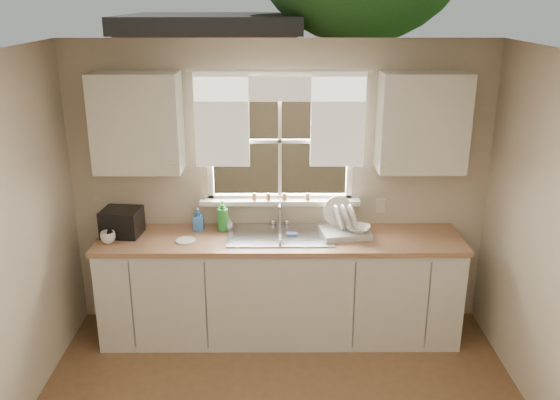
{
  "coord_description": "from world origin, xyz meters",
  "views": [
    {
      "loc": [
        -0.02,
        -2.88,
        2.81
      ],
      "look_at": [
        0.0,
        1.65,
        1.25
      ],
      "focal_mm": 38.0,
      "sensor_mm": 36.0,
      "label": 1
    }
  ],
  "objects_px": {
    "soap_bottle_a": "(223,215)",
    "black_appliance": "(122,222)",
    "dish_rack": "(344,227)",
    "cup": "(108,237)"
  },
  "relations": [
    {
      "from": "cup",
      "to": "black_appliance",
      "type": "bearing_deg",
      "value": 75.99
    },
    {
      "from": "cup",
      "to": "black_appliance",
      "type": "distance_m",
      "value": 0.2
    },
    {
      "from": "dish_rack",
      "to": "soap_bottle_a",
      "type": "height_order",
      "value": "dish_rack"
    },
    {
      "from": "cup",
      "to": "black_appliance",
      "type": "relative_size",
      "value": 0.4
    },
    {
      "from": "dish_rack",
      "to": "cup",
      "type": "relative_size",
      "value": 3.61
    },
    {
      "from": "dish_rack",
      "to": "soap_bottle_a",
      "type": "bearing_deg",
      "value": 174.11
    },
    {
      "from": "soap_bottle_a",
      "to": "black_appliance",
      "type": "bearing_deg",
      "value": -150.35
    },
    {
      "from": "soap_bottle_a",
      "to": "cup",
      "type": "distance_m",
      "value": 0.95
    },
    {
      "from": "cup",
      "to": "soap_bottle_a",
      "type": "bearing_deg",
      "value": 25.42
    },
    {
      "from": "black_appliance",
      "to": "dish_rack",
      "type": "bearing_deg",
      "value": 5.9
    }
  ]
}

